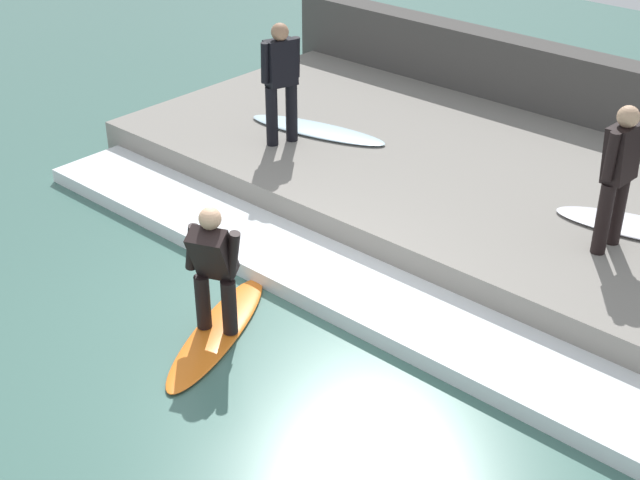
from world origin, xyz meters
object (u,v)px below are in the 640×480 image
at_px(surfboard_riding, 218,331).
at_px(surfboard_waiting_far, 317,130).
at_px(surfer_waiting_near, 618,171).
at_px(surfer_waiting_far, 281,77).
at_px(surfer_riding, 213,264).

distance_m(surfboard_riding, surfboard_waiting_far, 4.28).
height_order(surfer_waiting_near, surfboard_waiting_far, surfer_waiting_near).
relative_size(surfer_waiting_near, surfer_waiting_far, 0.99).
relative_size(surfboard_riding, surfer_riding, 1.53).
bearing_deg(surfer_riding, surfer_waiting_far, 33.93).
height_order(surfer_riding, surfer_waiting_near, surfer_waiting_near).
bearing_deg(surfboard_waiting_far, surfer_waiting_near, -93.85).
relative_size(surfer_riding, surfboard_waiting_far, 0.64).
height_order(surfer_riding, surfer_waiting_far, surfer_waiting_far).
distance_m(surfer_waiting_far, surfboard_waiting_far, 1.07).
distance_m(surfer_riding, surfer_waiting_far, 3.85).
relative_size(surfboard_riding, surfer_waiting_far, 1.29).
bearing_deg(surfer_riding, surfboard_riding, 0.00).
height_order(surfboard_riding, surfer_riding, surfer_riding).
distance_m(surfer_waiting_near, surfer_waiting_far, 4.57).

